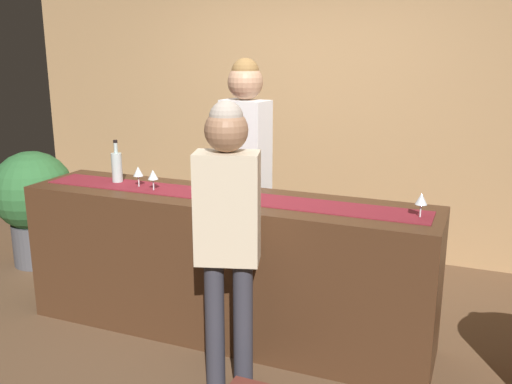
{
  "coord_description": "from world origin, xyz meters",
  "views": [
    {
      "loc": [
        1.53,
        -3.18,
        1.91
      ],
      "look_at": [
        0.23,
        0.0,
        1.01
      ],
      "focal_mm": 39.87,
      "sensor_mm": 36.0,
      "label": 1
    }
  ],
  "objects_px": {
    "wine_bottle_amber": "(219,179)",
    "wine_glass_near_customer": "(138,172)",
    "wine_bottle_clear": "(117,167)",
    "wine_glass_far_end": "(153,175)",
    "wine_glass_mid_counter": "(421,200)",
    "bartender": "(246,152)",
    "potted_plant_tall": "(34,200)",
    "customer_sipping": "(228,220)"
  },
  "relations": [
    {
      "from": "potted_plant_tall",
      "to": "wine_glass_far_end",
      "type": "bearing_deg",
      "value": -19.32
    },
    {
      "from": "wine_glass_near_customer",
      "to": "wine_glass_far_end",
      "type": "distance_m",
      "value": 0.15
    },
    {
      "from": "wine_bottle_clear",
      "to": "bartender",
      "type": "distance_m",
      "value": 0.93
    },
    {
      "from": "wine_bottle_clear",
      "to": "wine_bottle_amber",
      "type": "bearing_deg",
      "value": -4.84
    },
    {
      "from": "wine_glass_near_customer",
      "to": "wine_glass_far_end",
      "type": "xyz_separation_m",
      "value": [
        0.15,
        -0.05,
        0.0
      ]
    },
    {
      "from": "wine_glass_far_end",
      "to": "bartender",
      "type": "height_order",
      "value": "bartender"
    },
    {
      "from": "wine_glass_mid_counter",
      "to": "customer_sipping",
      "type": "relative_size",
      "value": 0.09
    },
    {
      "from": "wine_bottle_clear",
      "to": "wine_glass_far_end",
      "type": "height_order",
      "value": "wine_bottle_clear"
    },
    {
      "from": "wine_glass_near_customer",
      "to": "potted_plant_tall",
      "type": "height_order",
      "value": "wine_glass_near_customer"
    },
    {
      "from": "wine_glass_mid_counter",
      "to": "potted_plant_tall",
      "type": "bearing_deg",
      "value": 171.21
    },
    {
      "from": "wine_glass_near_customer",
      "to": "wine_glass_mid_counter",
      "type": "distance_m",
      "value": 1.86
    },
    {
      "from": "wine_glass_far_end",
      "to": "customer_sipping",
      "type": "relative_size",
      "value": 0.09
    },
    {
      "from": "wine_glass_mid_counter",
      "to": "bartender",
      "type": "height_order",
      "value": "bartender"
    },
    {
      "from": "wine_bottle_clear",
      "to": "customer_sipping",
      "type": "height_order",
      "value": "customer_sipping"
    },
    {
      "from": "potted_plant_tall",
      "to": "bartender",
      "type": "bearing_deg",
      "value": 2.12
    },
    {
      "from": "wine_glass_near_customer",
      "to": "bartender",
      "type": "xyz_separation_m",
      "value": [
        0.54,
        0.59,
        0.08
      ]
    },
    {
      "from": "wine_bottle_amber",
      "to": "wine_glass_mid_counter",
      "type": "relative_size",
      "value": 2.1
    },
    {
      "from": "wine_glass_far_end",
      "to": "bartender",
      "type": "distance_m",
      "value": 0.75
    },
    {
      "from": "bartender",
      "to": "customer_sipping",
      "type": "bearing_deg",
      "value": 118.95
    },
    {
      "from": "wine_glass_mid_counter",
      "to": "wine_bottle_amber",
      "type": "bearing_deg",
      "value": -179.51
    },
    {
      "from": "wine_bottle_amber",
      "to": "bartender",
      "type": "distance_m",
      "value": 0.6
    },
    {
      "from": "wine_glass_far_end",
      "to": "bartender",
      "type": "xyz_separation_m",
      "value": [
        0.4,
        0.63,
        0.08
      ]
    },
    {
      "from": "wine_bottle_amber",
      "to": "wine_bottle_clear",
      "type": "xyz_separation_m",
      "value": [
        -0.83,
        0.07,
        0.0
      ]
    },
    {
      "from": "wine_glass_mid_counter",
      "to": "potted_plant_tall",
      "type": "xyz_separation_m",
      "value": [
        -3.31,
        0.51,
        -0.48
      ]
    },
    {
      "from": "wine_bottle_clear",
      "to": "potted_plant_tall",
      "type": "xyz_separation_m",
      "value": [
        -1.23,
        0.45,
        -0.49
      ]
    },
    {
      "from": "wine_bottle_clear",
      "to": "wine_glass_near_customer",
      "type": "bearing_deg",
      "value": -15.49
    },
    {
      "from": "wine_bottle_clear",
      "to": "bartender",
      "type": "relative_size",
      "value": 0.17
    },
    {
      "from": "bartender",
      "to": "customer_sipping",
      "type": "relative_size",
      "value": 1.11
    },
    {
      "from": "wine_glass_mid_counter",
      "to": "wine_glass_far_end",
      "type": "height_order",
      "value": "same"
    },
    {
      "from": "wine_bottle_amber",
      "to": "wine_glass_near_customer",
      "type": "relative_size",
      "value": 2.1
    },
    {
      "from": "wine_bottle_clear",
      "to": "customer_sipping",
      "type": "distance_m",
      "value": 1.3
    },
    {
      "from": "bartender",
      "to": "potted_plant_tall",
      "type": "relative_size",
      "value": 1.79
    },
    {
      "from": "wine_bottle_amber",
      "to": "wine_glass_near_customer",
      "type": "xyz_separation_m",
      "value": [
        -0.61,
        0.01,
        -0.01
      ]
    },
    {
      "from": "wine_glass_mid_counter",
      "to": "wine_glass_near_customer",
      "type": "bearing_deg",
      "value": -179.98
    },
    {
      "from": "wine_bottle_clear",
      "to": "customer_sipping",
      "type": "xyz_separation_m",
      "value": [
        1.14,
        -0.62,
        -0.07
      ]
    },
    {
      "from": "wine_bottle_clear",
      "to": "wine_glass_mid_counter",
      "type": "bearing_deg",
      "value": -1.64
    },
    {
      "from": "wine_bottle_amber",
      "to": "wine_glass_mid_counter",
      "type": "distance_m",
      "value": 1.25
    },
    {
      "from": "wine_glass_near_customer",
      "to": "wine_glass_mid_counter",
      "type": "relative_size",
      "value": 1.0
    },
    {
      "from": "wine_bottle_amber",
      "to": "customer_sipping",
      "type": "relative_size",
      "value": 0.19
    },
    {
      "from": "wine_glass_mid_counter",
      "to": "potted_plant_tall",
      "type": "distance_m",
      "value": 3.38
    },
    {
      "from": "wine_bottle_clear",
      "to": "bartender",
      "type": "xyz_separation_m",
      "value": [
        0.76,
        0.53,
        0.07
      ]
    },
    {
      "from": "wine_glass_far_end",
      "to": "potted_plant_tall",
      "type": "distance_m",
      "value": 1.75
    }
  ]
}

